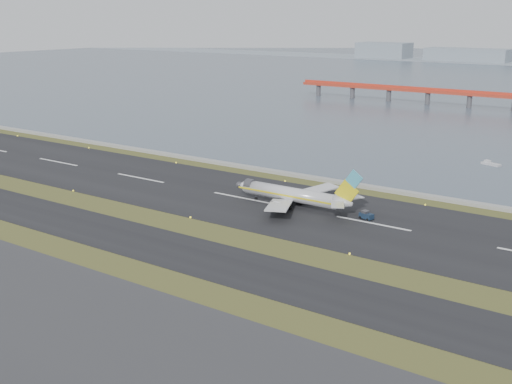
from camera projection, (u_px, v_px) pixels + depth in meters
ground at (170, 226)px, 157.11m from camera, size 1000.00×1000.00×0.00m
taxiway_strip at (135, 239)px, 147.61m from camera, size 1000.00×18.00×0.10m
runway_strip at (242, 198)px, 180.81m from camera, size 1000.00×45.00×0.10m
seawall at (298, 175)px, 204.41m from camera, size 1000.00×2.50×1.00m
airliner at (294, 195)px, 171.31m from camera, size 38.52×32.89×12.80m
pushback_tug at (366, 215)px, 161.85m from camera, size 3.91×2.88×2.24m
workboat_near at (490, 164)px, 220.49m from camera, size 7.02×4.07×1.63m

